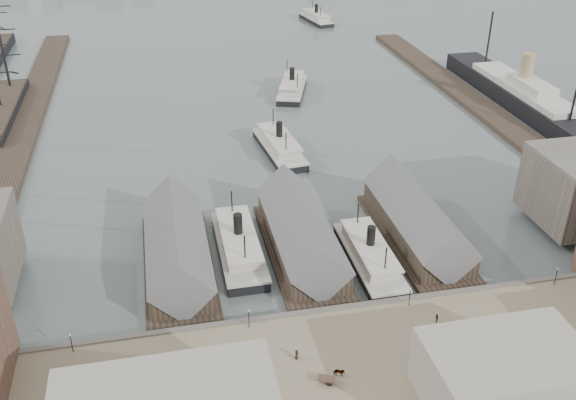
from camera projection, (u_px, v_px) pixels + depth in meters
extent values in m
plane|color=#4A5654|center=(321.00, 301.00, 123.22)|extent=(900.00, 900.00, 0.00)
cube|color=#7E6F55|center=(352.00, 370.00, 105.63)|extent=(180.00, 30.00, 2.00)
cube|color=#59544C|center=(328.00, 313.00, 118.21)|extent=(180.00, 1.20, 2.30)
cube|color=#2D231C|center=(23.00, 129.00, 195.86)|extent=(10.00, 220.00, 1.60)
cube|color=#2D231C|center=(478.00, 105.00, 214.15)|extent=(10.00, 180.00, 1.60)
cube|color=#2D231C|center=(179.00, 268.00, 131.83)|extent=(14.00, 42.00, 1.20)
cube|color=#2D231C|center=(177.00, 253.00, 131.18)|extent=(12.00, 36.00, 5.00)
cube|color=#59595B|center=(176.00, 242.00, 129.92)|extent=(12.60, 37.00, 12.60)
cube|color=#2D231C|center=(302.00, 253.00, 136.61)|extent=(14.00, 42.00, 1.20)
cube|color=#2D231C|center=(301.00, 238.00, 135.96)|extent=(12.00, 36.00, 5.00)
cube|color=#59595B|center=(301.00, 228.00, 134.71)|extent=(12.60, 37.00, 12.60)
cube|color=#2D231C|center=(416.00, 239.00, 141.39)|extent=(14.00, 42.00, 1.20)
cube|color=#2D231C|center=(416.00, 225.00, 140.75)|extent=(12.00, 36.00, 5.00)
cube|color=#59595B|center=(417.00, 215.00, 139.49)|extent=(12.60, 37.00, 12.60)
cube|color=gray|center=(505.00, 376.00, 96.13)|extent=(24.00, 16.00, 10.00)
cylinder|color=black|center=(72.00, 344.00, 107.11)|extent=(0.16, 0.16, 3.60)
sphere|color=beige|center=(70.00, 335.00, 106.19)|extent=(0.44, 0.44, 0.44)
cylinder|color=black|center=(249.00, 319.00, 112.63)|extent=(0.16, 0.16, 3.60)
sphere|color=beige|center=(249.00, 311.00, 111.71)|extent=(0.44, 0.44, 0.44)
cylinder|color=black|center=(410.00, 297.00, 118.15)|extent=(0.16, 0.16, 3.60)
sphere|color=beige|center=(411.00, 289.00, 117.23)|extent=(0.44, 0.44, 0.44)
cylinder|color=black|center=(556.00, 277.00, 123.66)|extent=(0.16, 0.16, 3.60)
sphere|color=beige|center=(558.00, 269.00, 122.74)|extent=(0.44, 0.44, 0.44)
cube|color=black|center=(239.00, 251.00, 136.88)|extent=(8.36, 29.25, 1.88)
cube|color=beige|center=(239.00, 245.00, 136.22)|extent=(8.77, 29.25, 0.52)
cube|color=beige|center=(239.00, 239.00, 135.51)|extent=(6.79, 20.89, 2.30)
cube|color=beige|center=(238.00, 234.00, 134.80)|extent=(7.31, 22.98, 0.42)
cylinder|color=black|center=(238.00, 224.00, 133.69)|extent=(1.88, 1.88, 4.70)
cylinder|color=black|center=(232.00, 204.00, 141.83)|extent=(0.31, 0.31, 6.27)
cylinder|color=black|center=(245.00, 249.00, 125.75)|extent=(0.31, 0.31, 6.27)
cube|color=black|center=(369.00, 261.00, 133.61)|extent=(7.78, 27.24, 1.75)
cube|color=beige|center=(370.00, 256.00, 133.00)|extent=(8.17, 27.24, 0.49)
cube|color=beige|center=(370.00, 250.00, 132.34)|extent=(6.32, 19.46, 2.14)
cube|color=beige|center=(370.00, 245.00, 131.68)|extent=(6.81, 21.41, 0.39)
cylinder|color=black|center=(371.00, 236.00, 130.64)|extent=(1.75, 1.75, 4.38)
cylinder|color=black|center=(358.00, 216.00, 138.22)|extent=(0.29, 0.29, 5.84)
cylinder|color=black|center=(386.00, 261.00, 123.25)|extent=(0.29, 0.29, 5.84)
cube|color=black|center=(279.00, 150.00, 182.07)|extent=(10.81, 28.87, 1.81)
cube|color=beige|center=(279.00, 146.00, 181.44)|extent=(11.21, 28.91, 0.50)
cube|color=beige|center=(279.00, 141.00, 180.76)|extent=(8.51, 20.70, 2.22)
cube|color=beige|center=(279.00, 137.00, 180.07)|extent=(9.21, 22.75, 0.40)
cylinder|color=black|center=(279.00, 129.00, 179.00)|extent=(1.81, 1.81, 4.53)
cylinder|color=black|center=(273.00, 118.00, 186.85)|extent=(0.30, 0.30, 6.05)
cylinder|color=black|center=(286.00, 143.00, 171.34)|extent=(0.30, 0.30, 6.05)
cube|color=black|center=(292.00, 91.00, 226.09)|extent=(16.20, 28.57, 1.77)
cube|color=beige|center=(292.00, 88.00, 225.47)|extent=(16.58, 28.70, 0.49)
cube|color=beige|center=(292.00, 84.00, 224.81)|extent=(12.31, 20.65, 2.16)
cube|color=beige|center=(292.00, 80.00, 224.14)|extent=(13.40, 22.67, 0.39)
cylinder|color=black|center=(292.00, 74.00, 223.10)|extent=(1.77, 1.77, 4.42)
cylinder|color=black|center=(287.00, 67.00, 230.75)|extent=(0.29, 0.29, 5.89)
cylinder|color=black|center=(298.00, 83.00, 215.63)|extent=(0.29, 0.29, 5.89)
cube|color=black|center=(316.00, 21.00, 317.33)|extent=(11.84, 26.82, 1.67)
cube|color=beige|center=(316.00, 18.00, 316.75)|extent=(12.21, 26.89, 0.46)
cube|color=beige|center=(316.00, 15.00, 316.12)|extent=(9.18, 19.29, 2.04)
cube|color=beige|center=(316.00, 13.00, 315.49)|extent=(9.96, 21.19, 0.37)
cylinder|color=black|center=(316.00, 9.00, 314.50)|extent=(1.67, 1.67, 4.17)
cylinder|color=black|center=(312.00, 5.00, 321.72)|extent=(0.28, 0.28, 5.56)
cylinder|color=black|center=(321.00, 13.00, 307.47)|extent=(0.28, 0.28, 5.56)
cube|color=black|center=(2.00, 113.00, 204.93)|extent=(9.65, 55.73, 3.86)
cube|color=#2D231C|center=(0.00, 106.00, 203.84)|extent=(9.11, 50.16, 0.64)
cube|color=black|center=(521.00, 99.00, 213.66)|extent=(12.36, 90.29, 5.70)
cube|color=beige|center=(523.00, 88.00, 211.81)|extent=(10.45, 52.27, 1.90)
cube|color=beige|center=(532.00, 85.00, 206.60)|extent=(7.60, 19.01, 2.85)
cylinder|color=tan|center=(527.00, 68.00, 208.59)|extent=(4.18, 4.18, 9.50)
imported|color=black|center=(165.00, 358.00, 105.63)|extent=(1.40, 1.26, 1.48)
cube|color=#3F2D21|center=(149.00, 359.00, 105.19)|extent=(2.68, 1.64, 0.25)
cylinder|color=black|center=(149.00, 364.00, 104.75)|extent=(1.10, 0.14, 1.10)
cylinder|color=black|center=(149.00, 358.00, 105.96)|extent=(1.10, 0.14, 1.10)
imported|color=black|center=(339.00, 373.00, 102.60)|extent=(2.04, 1.52, 1.56)
cube|color=#3F2D21|center=(326.00, 379.00, 101.20)|extent=(2.98, 2.42, 0.25)
cylinder|color=black|center=(329.00, 383.00, 100.88)|extent=(1.04, 0.52, 1.10)
cylinder|color=black|center=(324.00, 378.00, 101.87)|extent=(1.04, 0.52, 1.10)
imported|color=black|center=(445.00, 367.00, 103.80)|extent=(1.29, 1.49, 1.44)
cube|color=#3F2D21|center=(430.00, 368.00, 103.35)|extent=(2.68, 1.64, 0.25)
cylinder|color=black|center=(431.00, 373.00, 102.92)|extent=(1.10, 0.14, 1.10)
cylinder|color=black|center=(428.00, 367.00, 104.13)|extent=(1.10, 0.14, 1.10)
imported|color=black|center=(71.00, 371.00, 102.84)|extent=(0.79, 0.69, 1.81)
imported|color=black|center=(95.00, 398.00, 97.79)|extent=(0.94, 1.01, 1.66)
imported|color=black|center=(194.00, 352.00, 106.74)|extent=(1.14, 0.78, 1.63)
imported|color=black|center=(259.00, 384.00, 100.20)|extent=(1.15, 0.82, 1.81)
imported|color=black|center=(297.00, 354.00, 106.11)|extent=(0.96, 1.05, 1.80)
imported|color=black|center=(439.00, 360.00, 104.96)|extent=(0.79, 0.77, 1.76)
imported|color=black|center=(436.00, 318.00, 114.31)|extent=(0.88, 0.99, 1.70)
imported|color=black|center=(563.00, 354.00, 106.25)|extent=(1.19, 1.15, 1.63)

